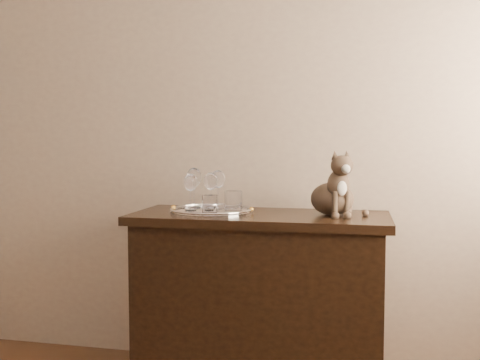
{
  "coord_description": "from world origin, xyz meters",
  "views": [
    {
      "loc": [
        1.04,
        -0.52,
        1.18
      ],
      "look_at": [
        0.5,
        1.95,
        1.01
      ],
      "focal_mm": 40.0,
      "sensor_mm": 36.0,
      "label": 1
    }
  ],
  "objects": [
    {
      "name": "cat",
      "position": [
        0.93,
        1.97,
        1.0
      ],
      "size": [
        0.38,
        0.37,
        0.3
      ],
      "primitive_type": null,
      "rotation": [
        0.0,
        0.0,
        0.41
      ],
      "color": "brown",
      "rests_on": "sideboard"
    },
    {
      "name": "tumbler_b",
      "position": [
        0.38,
        1.86,
        0.9
      ],
      "size": [
        0.07,
        0.07,
        0.08
      ],
      "primitive_type": "cylinder",
      "color": "white",
      "rests_on": "tray"
    },
    {
      "name": "wine_glass_d",
      "position": [
        0.35,
        1.98,
        0.95
      ],
      "size": [
        0.07,
        0.07,
        0.18
      ],
      "primitive_type": null,
      "color": "silver",
      "rests_on": "tray"
    },
    {
      "name": "wine_glass_b",
      "position": [
        0.37,
        2.05,
        0.95
      ],
      "size": [
        0.07,
        0.07,
        0.19
      ],
      "primitive_type": null,
      "color": "white",
      "rests_on": "tray"
    },
    {
      "name": "tumbler_c",
      "position": [
        0.47,
        1.97,
        0.91
      ],
      "size": [
        0.08,
        0.08,
        0.09
      ],
      "primitive_type": "cylinder",
      "color": "white",
      "rests_on": "tray"
    },
    {
      "name": "tray",
      "position": [
        0.36,
        1.95,
        0.85
      ],
      "size": [
        0.4,
        0.4,
        0.01
      ],
      "primitive_type": "cylinder",
      "color": "silver",
      "rests_on": "sideboard"
    },
    {
      "name": "wine_glass_a",
      "position": [
        0.25,
        2.03,
        0.96
      ],
      "size": [
        0.08,
        0.08,
        0.2
      ],
      "primitive_type": null,
      "color": "white",
      "rests_on": "tray"
    },
    {
      "name": "wine_glass_c",
      "position": [
        0.26,
        1.93,
        0.95
      ],
      "size": [
        0.07,
        0.07,
        0.18
      ],
      "primitive_type": null,
      "color": "silver",
      "rests_on": "tray"
    },
    {
      "name": "wall_back",
      "position": [
        0.0,
        2.25,
        1.35
      ],
      "size": [
        4.0,
        0.1,
        2.7
      ],
      "primitive_type": "cube",
      "color": "tan",
      "rests_on": "ground"
    },
    {
      "name": "sideboard",
      "position": [
        0.6,
        1.94,
        0.42
      ],
      "size": [
        1.2,
        0.5,
        0.85
      ],
      "primitive_type": null,
      "color": "black",
      "rests_on": "ground"
    }
  ]
}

